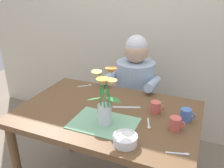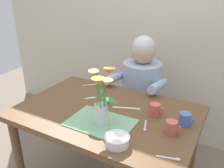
% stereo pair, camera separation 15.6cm
% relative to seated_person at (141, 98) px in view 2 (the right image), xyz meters
% --- Properties ---
extents(wood_panel_backdrop, '(4.00, 0.10, 2.50)m').
position_rel_seated_person_xyz_m(wood_panel_backdrop, '(-0.00, 0.43, 0.69)').
color(wood_panel_backdrop, beige).
rests_on(wood_panel_backdrop, ground_plane).
extents(dining_table, '(1.20, 0.80, 0.74)m').
position_rel_seated_person_xyz_m(dining_table, '(-0.00, -0.62, 0.08)').
color(dining_table, brown).
rests_on(dining_table, ground_plane).
extents(seated_person, '(0.45, 0.47, 1.14)m').
position_rel_seated_person_xyz_m(seated_person, '(0.00, 0.00, 0.00)').
color(seated_person, '#4C4C56').
rests_on(seated_person, ground_plane).
extents(striped_placemat, '(0.40, 0.28, 0.00)m').
position_rel_seated_person_xyz_m(striped_placemat, '(0.04, -0.76, 0.18)').
color(striped_placemat, '#7AB289').
rests_on(striped_placemat, dining_table).
extents(flower_vase, '(0.21, 0.25, 0.33)m').
position_rel_seated_person_xyz_m(flower_vase, '(0.05, -0.76, 0.35)').
color(flower_vase, silver).
rests_on(flower_vase, dining_table).
extents(ceramic_bowl, '(0.14, 0.14, 0.06)m').
position_rel_seated_person_xyz_m(ceramic_bowl, '(0.23, -0.90, 0.21)').
color(ceramic_bowl, white).
rests_on(ceramic_bowl, dining_table).
extents(dinner_knife, '(0.18, 0.08, 0.00)m').
position_rel_seated_person_xyz_m(dinner_knife, '(0.10, -0.52, 0.18)').
color(dinner_knife, silver).
rests_on(dinner_knife, dining_table).
extents(ceramic_mug, '(0.09, 0.07, 0.08)m').
position_rel_seated_person_xyz_m(ceramic_mug, '(0.45, -0.66, 0.22)').
color(ceramic_mug, '#CC564C').
rests_on(ceramic_mug, dining_table).
extents(tea_cup, '(0.09, 0.07, 0.08)m').
position_rel_seated_person_xyz_m(tea_cup, '(0.50, -0.54, 0.22)').
color(tea_cup, '#476BB7').
rests_on(tea_cup, dining_table).
extents(coffee_cup, '(0.09, 0.07, 0.08)m').
position_rel_seated_person_xyz_m(coffee_cup, '(0.30, -0.51, 0.22)').
color(coffee_cup, '#CC564C').
rests_on(coffee_cup, dining_table).
extents(spoon_0, '(0.12, 0.04, 0.01)m').
position_rel_seated_person_xyz_m(spoon_0, '(0.52, -0.87, 0.18)').
color(spoon_0, silver).
rests_on(spoon_0, dining_table).
extents(spoon_1, '(0.05, 0.12, 0.01)m').
position_rel_seated_person_xyz_m(spoon_1, '(0.30, -0.68, 0.18)').
color(spoon_1, silver).
rests_on(spoon_1, dining_table).
extents(spoon_2, '(0.10, 0.09, 0.01)m').
position_rel_seated_person_xyz_m(spoon_2, '(-0.33, -0.30, 0.18)').
color(spoon_2, silver).
rests_on(spoon_2, dining_table).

